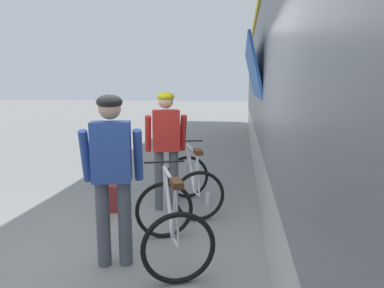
{
  "coord_description": "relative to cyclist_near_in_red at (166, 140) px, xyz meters",
  "views": [
    {
      "loc": [
        1.05,
        -3.26,
        1.84
      ],
      "look_at": [
        0.39,
        1.39,
        1.05
      ],
      "focal_mm": 32.19,
      "sensor_mm": 36.0,
      "label": 1
    }
  ],
  "objects": [
    {
      "name": "ground_plane",
      "position": [
        0.03,
        -1.64,
        -1.05
      ],
      "size": [
        80.0,
        80.0,
        0.0
      ],
      "primitive_type": "plane",
      "color": "gray"
    },
    {
      "name": "cyclist_near_in_red",
      "position": [
        0.0,
        0.0,
        0.0
      ],
      "size": [
        0.66,
        0.44,
        1.76
      ],
      "color": "#4C515B",
      "rests_on": "ground"
    },
    {
      "name": "cyclist_far_in_blue",
      "position": [
        -0.18,
        -1.7,
        0.0
      ],
      "size": [
        0.65,
        0.4,
        1.76
      ],
      "color": "#4C515B",
      "rests_on": "ground"
    },
    {
      "name": "bicycle_near_white",
      "position": [
        0.39,
        0.07,
        -0.65
      ],
      "size": [
        1.01,
        1.24,
        0.99
      ],
      "color": "black",
      "rests_on": "ground"
    },
    {
      "name": "bicycle_far_silver",
      "position": [
        0.37,
        -1.49,
        -0.65
      ],
      "size": [
        1.03,
        1.25,
        0.99
      ],
      "color": "black",
      "rests_on": "ground"
    },
    {
      "name": "backpack_on_platform",
      "position": [
        -0.77,
        -0.23,
        -0.85
      ],
      "size": [
        0.29,
        0.2,
        0.4
      ],
      "primitive_type": "cube",
      "rotation": [
        0.0,
        0.0,
        0.08
      ],
      "color": "maroon",
      "rests_on": "ground"
    },
    {
      "name": "water_bottle_near_the_bikes",
      "position": [
        0.61,
        0.2,
        -0.95
      ],
      "size": [
        0.07,
        0.07,
        0.2
      ],
      "primitive_type": "cylinder",
      "color": "silver",
      "rests_on": "ground"
    }
  ]
}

